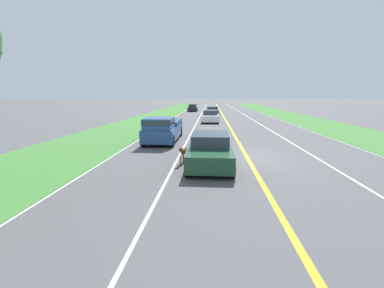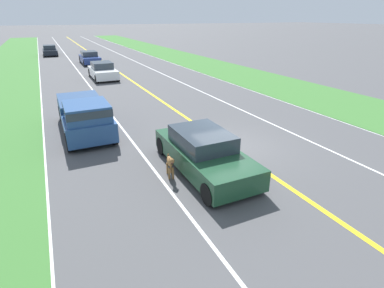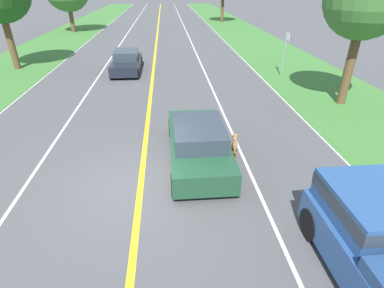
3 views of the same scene
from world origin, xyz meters
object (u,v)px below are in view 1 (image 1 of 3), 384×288
dog (183,152)px  pickup_truck (163,129)px  ego_car (210,150)px  car_trailing_mid (212,111)px  car_trailing_far (193,108)px  car_trailing_near (210,116)px

dog → pickup_truck: bearing=-58.5°
dog → ego_car: bearing=-167.6°
ego_car → pickup_truck: (3.22, -5.63, 0.22)m
ego_car → car_trailing_mid: 28.39m
car_trailing_mid → car_trailing_far: size_ratio=1.05×
car_trailing_far → car_trailing_mid: bearing=109.9°
dog → pickup_truck: pickup_truck is taller
car_trailing_near → pickup_truck: bearing=76.3°
ego_car → dog: bearing=0.0°
pickup_truck → car_trailing_near: (-3.18, -13.05, -0.23)m
car_trailing_near → dog: bearing=86.3°
dog → car_trailing_far: size_ratio=0.24×
car_trailing_far → pickup_truck: bearing=90.5°
dog → car_trailing_far: (2.27, -38.84, 0.09)m
ego_car → car_trailing_near: 18.68m
car_trailing_mid → car_trailing_far: bearing=-70.1°
pickup_truck → car_trailing_far: (0.31, -33.20, -0.25)m
ego_car → dog: 1.27m
ego_car → pickup_truck: 6.49m
car_trailing_near → car_trailing_mid: size_ratio=0.98×
car_trailing_near → car_trailing_mid: bearing=-91.8°
dog → car_trailing_mid: (-1.52, -28.39, 0.09)m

